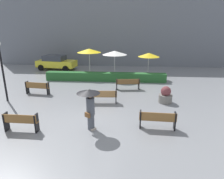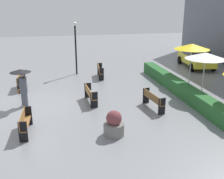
{
  "view_description": "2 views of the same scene",
  "coord_description": "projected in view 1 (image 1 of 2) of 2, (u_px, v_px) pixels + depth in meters",
  "views": [
    {
      "loc": [
        1.78,
        -8.72,
        4.67
      ],
      "look_at": [
        0.87,
        2.81,
        0.99
      ],
      "focal_mm": 32.36,
      "sensor_mm": 36.0,
      "label": 1
    },
    {
      "loc": [
        13.89,
        1.27,
        5.19
      ],
      "look_at": [
        1.12,
        4.1,
        0.93
      ],
      "focal_mm": 43.49,
      "sensor_mm": 36.0,
      "label": 2
    }
  ],
  "objects": [
    {
      "name": "pedestrian_with_umbrella",
      "position": [
        90.0,
        103.0,
        9.12
      ],
      "size": [
        1.05,
        1.05,
        1.97
      ],
      "color": "#4C515B",
      "rests_on": "ground"
    },
    {
      "name": "bench_back_row",
      "position": [
        128.0,
        83.0,
        15.3
      ],
      "size": [
        1.83,
        0.56,
        0.83
      ],
      "color": "brown",
      "rests_on": "ground"
    },
    {
      "name": "hedge_strip",
      "position": [
        105.0,
        77.0,
        17.71
      ],
      "size": [
        10.48,
        0.7,
        0.75
      ],
      "primitive_type": "cube",
      "color": "#28602D",
      "rests_on": "ground"
    },
    {
      "name": "patio_umbrella_white",
      "position": [
        115.0,
        53.0,
        18.12
      ],
      "size": [
        2.22,
        2.22,
        2.51
      ],
      "color": "silver",
      "rests_on": "ground"
    },
    {
      "name": "bench_mid_center",
      "position": [
        103.0,
        96.0,
        12.6
      ],
      "size": [
        1.79,
        0.47,
        0.84
      ],
      "color": "#9E7242",
      "rests_on": "ground"
    },
    {
      "name": "planter_pot",
      "position": [
        166.0,
        96.0,
        12.71
      ],
      "size": [
        0.85,
        0.85,
        1.06
      ],
      "color": "slate",
      "rests_on": "ground"
    },
    {
      "name": "ground_plane",
      "position": [
        90.0,
        126.0,
        9.84
      ],
      "size": [
        60.0,
        60.0,
        0.0
      ],
      "primitive_type": "plane",
      "color": "gray"
    },
    {
      "name": "bench_near_left",
      "position": [
        21.0,
        121.0,
        9.18
      ],
      "size": [
        1.59,
        0.39,
        0.88
      ],
      "color": "olive",
      "rests_on": "ground"
    },
    {
      "name": "bench_far_left",
      "position": [
        37.0,
        87.0,
        14.28
      ],
      "size": [
        1.76,
        0.53,
        0.87
      ],
      "color": "olive",
      "rests_on": "ground"
    },
    {
      "name": "patio_umbrella_yellow_far",
      "position": [
        149.0,
        55.0,
        18.13
      ],
      "size": [
        1.92,
        1.92,
        2.33
      ],
      "color": "silver",
      "rests_on": "ground"
    },
    {
      "name": "patio_umbrella_yellow",
      "position": [
        89.0,
        51.0,
        18.7
      ],
      "size": [
        2.24,
        2.24,
        2.63
      ],
      "color": "silver",
      "rests_on": "ground"
    },
    {
      "name": "bench_near_right",
      "position": [
        158.0,
        119.0,
        9.41
      ],
      "size": [
        1.72,
        0.41,
        0.86
      ],
      "color": "olive",
      "rests_on": "ground"
    },
    {
      "name": "lamp_post",
      "position": [
        2.0,
        65.0,
        12.38
      ],
      "size": [
        0.28,
        0.28,
        3.8
      ],
      "color": "black",
      "rests_on": "ground"
    },
    {
      "name": "parked_car",
      "position": [
        56.0,
        62.0,
        22.18
      ],
      "size": [
        4.39,
        2.41,
        1.57
      ],
      "color": "yellow",
      "rests_on": "ground"
    },
    {
      "name": "building_facade",
      "position": [
        113.0,
        31.0,
        23.81
      ],
      "size": [
        28.0,
        1.2,
        8.09
      ],
      "primitive_type": "cube",
      "color": "slate",
      "rests_on": "ground"
    }
  ]
}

